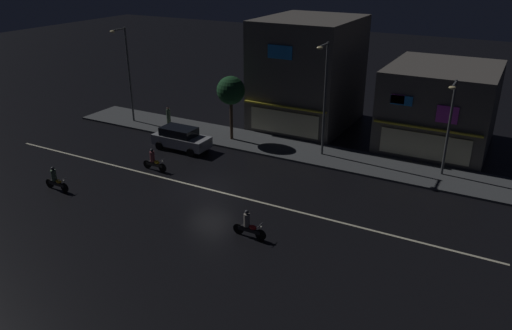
% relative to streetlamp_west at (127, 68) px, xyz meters
% --- Properties ---
extents(ground_plane, '(140.00, 140.00, 0.00)m').
position_rel_streetlamp_west_xyz_m(ground_plane, '(13.13, -7.79, -4.73)').
color(ground_plane, black).
extents(lane_divider_stripe, '(33.75, 0.16, 0.01)m').
position_rel_streetlamp_west_xyz_m(lane_divider_stripe, '(13.13, -7.79, -4.72)').
color(lane_divider_stripe, beige).
rests_on(lane_divider_stripe, ground).
extents(sidewalk_far, '(35.52, 4.04, 0.14)m').
position_rel_streetlamp_west_xyz_m(sidewalk_far, '(13.13, 0.73, -4.66)').
color(sidewalk_far, '#424447').
rests_on(sidewalk_far, ground).
extents(storefront_left_block, '(7.25, 9.15, 8.77)m').
position_rel_streetlamp_west_xyz_m(storefront_left_block, '(13.13, 7.25, -0.35)').
color(storefront_left_block, '#56514C').
rests_on(storefront_left_block, ground).
extents(storefront_center_block, '(7.56, 9.06, 6.00)m').
position_rel_streetlamp_west_xyz_m(storefront_center_block, '(23.79, 7.20, -1.73)').
color(storefront_center_block, '#56514C').
rests_on(storefront_center_block, ground).
extents(streetlamp_west, '(0.44, 1.64, 7.86)m').
position_rel_streetlamp_west_xyz_m(streetlamp_west, '(0.00, 0.00, 0.00)').
color(streetlamp_west, '#47494C').
rests_on(streetlamp_west, sidewalk_far).
extents(streetlamp_mid, '(0.44, 1.64, 7.96)m').
position_rel_streetlamp_west_xyz_m(streetlamp_mid, '(17.14, 0.56, 0.05)').
color(streetlamp_mid, '#47494C').
rests_on(streetlamp_mid, sidewalk_far).
extents(streetlamp_east, '(0.44, 1.64, 6.26)m').
position_rel_streetlamp_west_xyz_m(streetlamp_east, '(25.35, 1.01, -0.84)').
color(streetlamp_east, '#47494C').
rests_on(streetlamp_east, sidewalk_far).
extents(pedestrian_on_sidewalk, '(0.33, 0.33, 1.89)m').
position_rel_streetlamp_west_xyz_m(pedestrian_on_sidewalk, '(4.06, -0.09, -3.70)').
color(pedestrian_on_sidewalk, '#4C664C').
rests_on(pedestrian_on_sidewalk, sidewalk_far).
extents(street_tree, '(2.14, 2.14, 4.93)m').
position_rel_streetlamp_west_xyz_m(street_tree, '(9.78, 0.38, -0.77)').
color(street_tree, '#473323').
rests_on(street_tree, sidewalk_far).
extents(parked_car_near_kerb, '(4.30, 1.98, 1.67)m').
position_rel_streetlamp_west_xyz_m(parked_car_near_kerb, '(7.46, -3.02, -3.86)').
color(parked_car_near_kerb, '#9EA0A5').
rests_on(parked_car_near_kerb, ground).
extents(motorcycle_lead, '(1.90, 0.60, 1.52)m').
position_rel_streetlamp_west_xyz_m(motorcycle_lead, '(17.98, -11.45, -4.09)').
color(motorcycle_lead, black).
rests_on(motorcycle_lead, ground).
extents(motorcycle_following, '(1.90, 0.60, 1.52)m').
position_rel_streetlamp_west_xyz_m(motorcycle_following, '(8.19, -7.05, -4.09)').
color(motorcycle_following, black).
rests_on(motorcycle_following, ground).
extents(motorcycle_opposite_lane, '(1.90, 0.60, 1.52)m').
position_rel_streetlamp_west_xyz_m(motorcycle_opposite_lane, '(4.85, -12.33, -4.09)').
color(motorcycle_opposite_lane, black).
rests_on(motorcycle_opposite_lane, ground).
extents(traffic_cone, '(0.36, 0.36, 0.55)m').
position_rel_streetlamp_west_xyz_m(traffic_cone, '(5.30, -1.80, -4.45)').
color(traffic_cone, orange).
rests_on(traffic_cone, ground).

